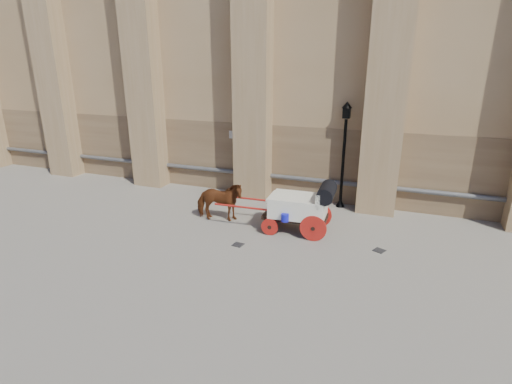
% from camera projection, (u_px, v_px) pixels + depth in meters
% --- Properties ---
extents(ground, '(90.00, 90.00, 0.00)m').
position_uv_depth(ground, '(243.00, 233.00, 13.41)').
color(ground, gray).
rests_on(ground, ground).
extents(horse, '(1.86, 1.13, 1.46)m').
position_uv_depth(horse, '(219.00, 201.00, 14.19)').
color(horse, maroon).
rests_on(horse, ground).
extents(carriage, '(4.05, 1.48, 1.75)m').
position_uv_depth(carriage, '(302.00, 205.00, 13.20)').
color(carriage, black).
rests_on(carriage, ground).
extents(street_lamp, '(0.38, 0.38, 4.07)m').
position_uv_depth(street_lamp, '(344.00, 152.00, 15.09)').
color(street_lamp, black).
rests_on(street_lamp, ground).
extents(drain_grate_near, '(0.36, 0.36, 0.01)m').
position_uv_depth(drain_grate_near, '(238.00, 245.00, 12.55)').
color(drain_grate_near, black).
rests_on(drain_grate_near, ground).
extents(drain_grate_far, '(0.42, 0.42, 0.01)m').
position_uv_depth(drain_grate_far, '(379.00, 250.00, 12.17)').
color(drain_grate_far, black).
rests_on(drain_grate_far, ground).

